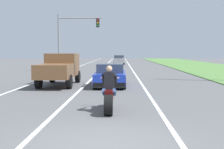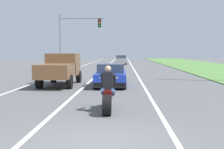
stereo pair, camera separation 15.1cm
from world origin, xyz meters
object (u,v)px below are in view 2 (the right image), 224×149
(sports_car_blue, at_px, (111,76))
(pickup_truck_left_lane_brown, at_px, (60,68))
(distant_car_far_ahead, at_px, (121,60))
(traffic_light_mast_near, at_px, (74,34))
(motorcycle_with_rider, at_px, (108,95))

(sports_car_blue, xyz_separation_m, pickup_truck_left_lane_brown, (-3.16, 0.26, 0.48))
(sports_car_blue, relative_size, pickup_truck_left_lane_brown, 0.90)
(pickup_truck_left_lane_brown, bearing_deg, distant_car_far_ahead, 83.19)
(pickup_truck_left_lane_brown, bearing_deg, sports_car_blue, -4.79)
(sports_car_blue, height_order, traffic_light_mast_near, traffic_light_mast_near)
(sports_car_blue, relative_size, traffic_light_mast_near, 0.72)
(sports_car_blue, xyz_separation_m, traffic_light_mast_near, (-4.50, 13.12, 3.37))
(motorcycle_with_rider, xyz_separation_m, pickup_truck_left_lane_brown, (-3.37, 7.81, 0.51))
(motorcycle_with_rider, relative_size, sports_car_blue, 0.51)
(sports_car_blue, bearing_deg, pickup_truck_left_lane_brown, 175.21)
(pickup_truck_left_lane_brown, distance_m, traffic_light_mast_near, 13.24)
(motorcycle_with_rider, distance_m, distant_car_far_ahead, 37.50)
(motorcycle_with_rider, relative_size, pickup_truck_left_lane_brown, 0.46)
(motorcycle_with_rider, relative_size, distant_car_far_ahead, 0.55)
(traffic_light_mast_near, distance_m, distant_car_far_ahead, 17.83)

